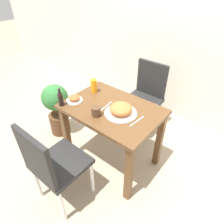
{
  "coord_description": "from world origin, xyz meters",
  "views": [
    {
      "loc": [
        0.99,
        -1.21,
        1.83
      ],
      "look_at": [
        0.0,
        0.0,
        0.68
      ],
      "focal_mm": 32.0,
      "sensor_mm": 36.0,
      "label": 1
    }
  ],
  "objects_px": {
    "chair_far": "(145,94)",
    "potted_plant_left": "(57,107)",
    "side_plate": "(74,99)",
    "chair_near": "(52,164)",
    "drink_cup": "(96,111)",
    "sauce_bottle": "(61,99)",
    "food_plate": "(121,110)",
    "juice_glass": "(94,86)"
  },
  "relations": [
    {
      "from": "chair_far",
      "to": "potted_plant_left",
      "type": "distance_m",
      "value": 1.13
    },
    {
      "from": "food_plate",
      "to": "sauce_bottle",
      "type": "bearing_deg",
      "value": -154.32
    },
    {
      "from": "food_plate",
      "to": "juice_glass",
      "type": "bearing_deg",
      "value": 164.08
    },
    {
      "from": "drink_cup",
      "to": "juice_glass",
      "type": "xyz_separation_m",
      "value": [
        -0.3,
        0.29,
        0.03
      ]
    },
    {
      "from": "side_plate",
      "to": "juice_glass",
      "type": "distance_m",
      "value": 0.26
    },
    {
      "from": "chair_near",
      "to": "juice_glass",
      "type": "distance_m",
      "value": 0.9
    },
    {
      "from": "chair_near",
      "to": "chair_far",
      "type": "relative_size",
      "value": 1.0
    },
    {
      "from": "chair_far",
      "to": "juice_glass",
      "type": "height_order",
      "value": "chair_far"
    },
    {
      "from": "chair_far",
      "to": "food_plate",
      "type": "height_order",
      "value": "chair_far"
    },
    {
      "from": "chair_far",
      "to": "drink_cup",
      "type": "distance_m",
      "value": 0.95
    },
    {
      "from": "side_plate",
      "to": "potted_plant_left",
      "type": "bearing_deg",
      "value": 170.14
    },
    {
      "from": "sauce_bottle",
      "to": "potted_plant_left",
      "type": "relative_size",
      "value": 0.27
    },
    {
      "from": "chair_near",
      "to": "chair_far",
      "type": "height_order",
      "value": "same"
    },
    {
      "from": "drink_cup",
      "to": "potted_plant_left",
      "type": "relative_size",
      "value": 0.13
    },
    {
      "from": "side_plate",
      "to": "drink_cup",
      "type": "xyz_separation_m",
      "value": [
        0.33,
        -0.04,
        0.02
      ]
    },
    {
      "from": "side_plate",
      "to": "potted_plant_left",
      "type": "height_order",
      "value": "side_plate"
    },
    {
      "from": "food_plate",
      "to": "side_plate",
      "type": "relative_size",
      "value": 1.82
    },
    {
      "from": "chair_near",
      "to": "drink_cup",
      "type": "height_order",
      "value": "chair_near"
    },
    {
      "from": "chair_near",
      "to": "sauce_bottle",
      "type": "height_order",
      "value": "sauce_bottle"
    },
    {
      "from": "chair_far",
      "to": "drink_cup",
      "type": "xyz_separation_m",
      "value": [
        0.02,
        -0.91,
        0.26
      ]
    },
    {
      "from": "chair_far",
      "to": "side_plate",
      "type": "xyz_separation_m",
      "value": [
        -0.32,
        -0.88,
        0.24
      ]
    },
    {
      "from": "juice_glass",
      "to": "potted_plant_left",
      "type": "height_order",
      "value": "juice_glass"
    },
    {
      "from": "juice_glass",
      "to": "side_plate",
      "type": "bearing_deg",
      "value": -96.35
    },
    {
      "from": "drink_cup",
      "to": "sauce_bottle",
      "type": "bearing_deg",
      "value": -165.88
    },
    {
      "from": "drink_cup",
      "to": "chair_far",
      "type": "bearing_deg",
      "value": 91.12
    },
    {
      "from": "potted_plant_left",
      "to": "side_plate",
      "type": "bearing_deg",
      "value": -9.86
    },
    {
      "from": "drink_cup",
      "to": "juice_glass",
      "type": "distance_m",
      "value": 0.42
    },
    {
      "from": "drink_cup",
      "to": "chair_near",
      "type": "bearing_deg",
      "value": -93.38
    },
    {
      "from": "sauce_bottle",
      "to": "chair_near",
      "type": "bearing_deg",
      "value": -50.66
    },
    {
      "from": "chair_far",
      "to": "juice_glass",
      "type": "relative_size",
      "value": 6.18
    },
    {
      "from": "food_plate",
      "to": "drink_cup",
      "type": "xyz_separation_m",
      "value": [
        -0.16,
        -0.16,
        -0.0
      ]
    },
    {
      "from": "side_plate",
      "to": "juice_glass",
      "type": "xyz_separation_m",
      "value": [
        0.03,
        0.26,
        0.05
      ]
    },
    {
      "from": "chair_near",
      "to": "drink_cup",
      "type": "bearing_deg",
      "value": -93.38
    },
    {
      "from": "chair_far",
      "to": "food_plate",
      "type": "bearing_deg",
      "value": -77.01
    },
    {
      "from": "sauce_bottle",
      "to": "potted_plant_left",
      "type": "bearing_deg",
      "value": 154.05
    },
    {
      "from": "chair_far",
      "to": "potted_plant_left",
      "type": "height_order",
      "value": "chair_far"
    },
    {
      "from": "chair_far",
      "to": "potted_plant_left",
      "type": "xyz_separation_m",
      "value": [
        -0.79,
        -0.8,
        -0.12
      ]
    },
    {
      "from": "drink_cup",
      "to": "potted_plant_left",
      "type": "distance_m",
      "value": 0.9
    },
    {
      "from": "side_plate",
      "to": "chair_far",
      "type": "bearing_deg",
      "value": 70.25
    },
    {
      "from": "drink_cup",
      "to": "juice_glass",
      "type": "bearing_deg",
      "value": 136.21
    },
    {
      "from": "side_plate",
      "to": "sauce_bottle",
      "type": "distance_m",
      "value": 0.14
    },
    {
      "from": "chair_near",
      "to": "potted_plant_left",
      "type": "bearing_deg",
      "value": -39.0
    }
  ]
}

